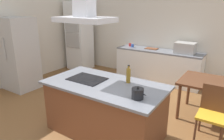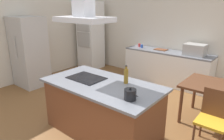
{
  "view_description": "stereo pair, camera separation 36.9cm",
  "coord_description": "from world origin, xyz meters",
  "views": [
    {
      "loc": [
        1.81,
        -2.54,
        2.13
      ],
      "look_at": [
        -0.12,
        0.4,
        1.0
      ],
      "focal_mm": 33.32,
      "sensor_mm": 36.0,
      "label": 1
    },
    {
      "loc": [
        2.11,
        -2.32,
        2.13
      ],
      "look_at": [
        -0.12,
        0.4,
        1.0
      ],
      "focal_mm": 33.32,
      "sensor_mm": 36.0,
      "label": 2
    }
  ],
  "objects": [
    {
      "name": "ground",
      "position": [
        0.0,
        1.5,
        0.0
      ],
      "size": [
        16.0,
        16.0,
        0.0
      ],
      "primitive_type": "plane",
      "color": "brown"
    },
    {
      "name": "wall_back",
      "position": [
        0.0,
        3.25,
        1.35
      ],
      "size": [
        7.2,
        0.1,
        2.7
      ],
      "primitive_type": "cube",
      "color": "beige",
      "rests_on": "ground"
    },
    {
      "name": "wall_left",
      "position": [
        -3.45,
        1.0,
        1.35
      ],
      "size": [
        0.1,
        8.8,
        2.7
      ],
      "primitive_type": "cube",
      "color": "beige",
      "rests_on": "ground"
    },
    {
      "name": "kitchen_island",
      "position": [
        0.0,
        0.0,
        0.45
      ],
      "size": [
        1.97,
        1.05,
        0.9
      ],
      "color": "brown",
      "rests_on": "ground"
    },
    {
      "name": "cooktop",
      "position": [
        -0.37,
        0.0,
        0.91
      ],
      "size": [
        0.6,
        0.44,
        0.01
      ],
      "primitive_type": "cube",
      "color": "black",
      "rests_on": "kitchen_island"
    },
    {
      "name": "tea_kettle",
      "position": [
        0.69,
        -0.21,
        0.97
      ],
      "size": [
        0.22,
        0.17,
        0.17
      ],
      "color": "black",
      "rests_on": "kitchen_island"
    },
    {
      "name": "olive_oil_bottle",
      "position": [
        0.3,
        0.24,
        1.03
      ],
      "size": [
        0.07,
        0.07,
        0.3
      ],
      "color": "olive",
      "rests_on": "kitchen_island"
    },
    {
      "name": "back_counter",
      "position": [
        -0.2,
        2.88,
        0.45
      ],
      "size": [
        2.37,
        0.62,
        0.9
      ],
      "color": "white",
      "rests_on": "ground"
    },
    {
      "name": "countertop_microwave",
      "position": [
        0.5,
        2.88,
        1.04
      ],
      "size": [
        0.5,
        0.38,
        0.28
      ],
      "primitive_type": "cube",
      "color": "#B2AFAA",
      "rests_on": "back_counter"
    },
    {
      "name": "coffee_mug_red",
      "position": [
        -1.14,
        2.94,
        0.95
      ],
      "size": [
        0.08,
        0.08,
        0.09
      ],
      "primitive_type": "cylinder",
      "color": "red",
      "rests_on": "back_counter"
    },
    {
      "name": "coffee_mug_blue",
      "position": [
        -1.01,
        2.85,
        0.95
      ],
      "size": [
        0.08,
        0.08,
        0.09
      ],
      "primitive_type": "cylinder",
      "color": "#2D56B2",
      "rests_on": "back_counter"
    },
    {
      "name": "cutting_board",
      "position": [
        -0.44,
        2.93,
        0.91
      ],
      "size": [
        0.34,
        0.24,
        0.02
      ],
      "primitive_type": "cube",
      "color": "brown",
      "rests_on": "back_counter"
    },
    {
      "name": "wall_oven_stack",
      "position": [
        -2.9,
        2.65,
        1.1
      ],
      "size": [
        0.7,
        0.66,
        2.2
      ],
      "color": "white",
      "rests_on": "ground"
    },
    {
      "name": "refrigerator",
      "position": [
        -2.98,
        0.44,
        0.91
      ],
      "size": [
        0.8,
        0.73,
        1.82
      ],
      "color": "#B2AFAA",
      "rests_on": "ground"
    },
    {
      "name": "chair_facing_island",
      "position": [
        1.53,
        0.83,
        0.51
      ],
      "size": [
        0.42,
        0.42,
        0.89
      ],
      "color": "gold",
      "rests_on": "ground"
    },
    {
      "name": "range_hood",
      "position": [
        -0.37,
        0.0,
        2.1
      ],
      "size": [
        0.9,
        0.55,
        0.78
      ],
      "color": "#ADADB2"
    }
  ]
}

